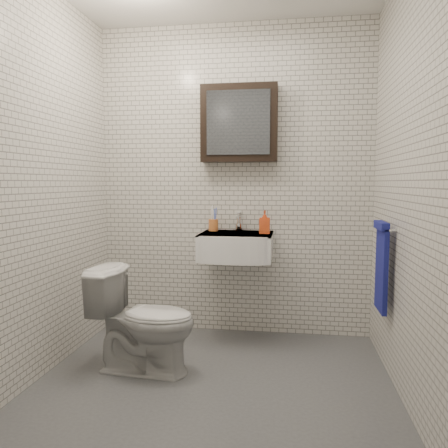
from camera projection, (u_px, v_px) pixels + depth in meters
ground at (213, 384)px, 2.68m from camera, size 2.20×2.00×0.01m
room_shell at (212, 143)px, 2.55m from camera, size 2.22×2.02×2.51m
washbasin at (236, 246)px, 3.33m from camera, size 0.55×0.50×0.20m
faucet at (239, 223)px, 3.51m from camera, size 0.06×0.20×0.15m
mirror_cabinet at (239, 124)px, 3.43m from camera, size 0.60×0.15×0.60m
towel_rail at (382, 263)px, 2.80m from camera, size 0.09×0.30×0.58m
toothbrush_cup at (213, 224)px, 3.51m from camera, size 0.08×0.08×0.21m
soap_bottle at (265, 222)px, 3.33m from camera, size 0.08×0.08×0.18m
toilet at (144, 320)px, 2.85m from camera, size 0.70×0.44×0.69m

